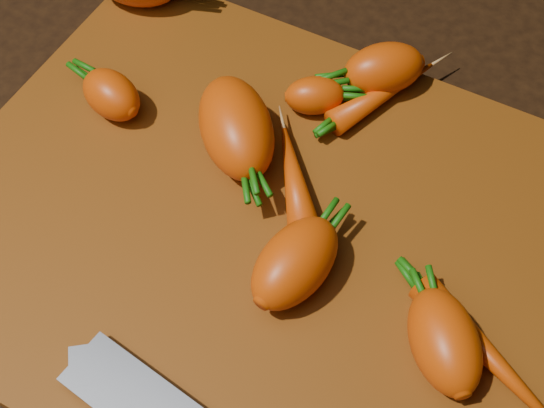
% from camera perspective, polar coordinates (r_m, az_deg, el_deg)
% --- Properties ---
extents(ground, '(2.00, 2.00, 0.01)m').
position_cam_1_polar(ground, '(0.58, -0.46, -2.62)').
color(ground, black).
extents(cutting_board, '(0.50, 0.40, 0.01)m').
position_cam_1_polar(cutting_board, '(0.57, -0.47, -2.06)').
color(cutting_board, '#6B350D').
rests_on(cutting_board, ground).
extents(carrot_1, '(0.06, 0.05, 0.04)m').
position_cam_1_polar(carrot_1, '(0.63, -12.01, 8.05)').
color(carrot_1, '#CC3D00').
rests_on(carrot_1, cutting_board).
extents(carrot_2, '(0.11, 0.11, 0.06)m').
position_cam_1_polar(carrot_2, '(0.59, -2.71, 5.77)').
color(carrot_2, '#CC3D00').
rests_on(carrot_2, cutting_board).
extents(carrot_3, '(0.06, 0.09, 0.05)m').
position_cam_1_polar(carrot_3, '(0.53, 1.75, -4.44)').
color(carrot_3, '#CC3D00').
rests_on(carrot_3, cutting_board).
extents(carrot_4, '(0.08, 0.08, 0.04)m').
position_cam_1_polar(carrot_4, '(0.64, 8.41, 10.05)').
color(carrot_4, '#CC3D00').
rests_on(carrot_4, cutting_board).
extents(carrot_5, '(0.06, 0.05, 0.03)m').
position_cam_1_polar(carrot_5, '(0.63, 3.22, 8.16)').
color(carrot_5, '#CC3D00').
rests_on(carrot_5, cutting_board).
extents(carrot_6, '(0.08, 0.09, 0.04)m').
position_cam_1_polar(carrot_6, '(0.51, 12.85, -10.06)').
color(carrot_6, '#CC3D00').
rests_on(carrot_6, cutting_board).
extents(carrot_7, '(0.07, 0.11, 0.02)m').
position_cam_1_polar(carrot_7, '(0.64, 8.40, 8.24)').
color(carrot_7, '#CC3D00').
rests_on(carrot_7, cutting_board).
extents(carrot_8, '(0.13, 0.08, 0.02)m').
position_cam_1_polar(carrot_8, '(0.53, 16.12, -11.06)').
color(carrot_8, '#CC3D00').
rests_on(carrot_8, cutting_board).
extents(carrot_9, '(0.08, 0.10, 0.03)m').
position_cam_1_polar(carrot_9, '(0.57, 1.71, 1.74)').
color(carrot_9, '#CC3D00').
rests_on(carrot_9, cutting_board).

